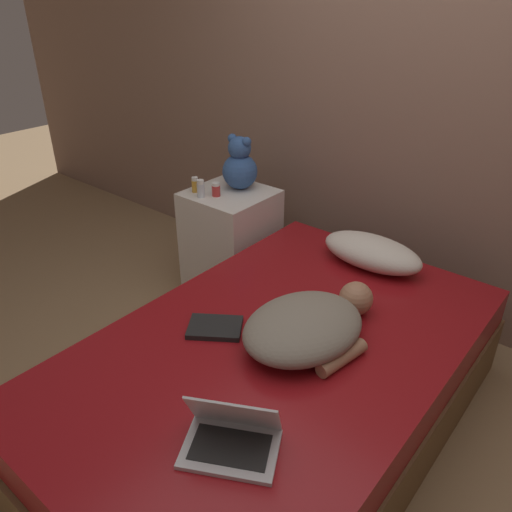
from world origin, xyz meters
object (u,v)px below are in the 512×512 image
bottle_amber (195,185)px  bottle_clear (201,189)px  pillow (372,252)px  laptop (232,436)px  teddy_bear (240,166)px  person_lying (309,325)px  bottle_red (216,190)px  book (215,327)px

bottle_amber → bottle_clear: bearing=-22.4°
pillow → laptop: laptop is taller
teddy_bear → bottle_clear: (-0.09, -0.26, -0.09)m
bottle_clear → person_lying: bearing=-24.6°
pillow → bottle_red: size_ratio=6.55×
laptop → bottle_red: bearing=107.1°
person_lying → bottle_amber: bearing=165.1°
pillow → bottle_clear: (-1.03, -0.22, 0.17)m
pillow → person_lying: size_ratio=0.76×
bottle_red → book: (0.72, -0.78, -0.22)m
teddy_bear → bottle_amber: bearing=-127.8°
person_lying → bottle_amber: bottle_amber is taller
laptop → bottle_clear: bearing=110.2°
book → bottle_clear: bearing=137.7°
bottle_clear → pillow: bearing=12.1°
person_lying → laptop: size_ratio=1.94×
bottle_red → book: size_ratio=0.30×
laptop → book: 0.63m
bottle_clear → book: bottle_clear is taller
person_lying → teddy_bear: teddy_bear is taller
person_lying → book: bearing=-142.2°
person_lying → bottle_red: bearing=160.9°
bottle_red → bottle_amber: (-0.14, -0.03, 0.01)m
pillow → person_lying: person_lying is taller
pillow → bottle_red: bottle_red is taller
bottle_red → bottle_amber: bottle_amber is taller
pillow → teddy_bear: 0.98m
pillow → laptop: 1.37m
bottle_amber → book: size_ratio=0.33×
bottle_clear → book: 1.08m
pillow → teddy_bear: size_ratio=1.64×
person_lying → laptop: 0.62m
bottle_amber → book: 1.17m
laptop → bottle_amber: bearing=111.2°
laptop → teddy_bear: (-1.17, 1.38, 0.29)m
bottle_clear → bottle_amber: 0.09m
bottle_clear → book: size_ratio=0.37×
person_lying → bottle_clear: 1.26m
bottle_clear → book: bearing=-42.3°
person_lying → book: 0.41m
person_lying → teddy_bear: size_ratio=2.16×
pillow → bottle_amber: 1.15m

